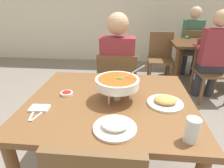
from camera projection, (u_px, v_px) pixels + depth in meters
dining_table_main at (110, 112)px, 1.37m from camera, size 1.16×0.99×0.77m
chair_diner_main at (117, 86)px, 2.14m from camera, size 0.44×0.44×0.90m
diner_main at (118, 66)px, 2.07m from camera, size 0.40×0.45×1.31m
curry_bowl at (117, 83)px, 1.27m from camera, size 0.33×0.30×0.26m
rice_plate at (115, 126)px, 1.01m from camera, size 0.24×0.24×0.06m
appetizer_plate at (165, 102)px, 1.25m from camera, size 0.24×0.24×0.06m
sauce_dish at (67, 93)px, 1.38m from camera, size 0.09×0.09×0.02m
napkin_folded at (40, 108)px, 1.20m from camera, size 0.12×0.09×0.02m
fork_utensil at (33, 113)px, 1.16m from camera, size 0.05×0.17×0.01m
spoon_utensil at (41, 113)px, 1.15m from camera, size 0.05×0.17×0.01m
drink_glass at (192, 131)px, 0.91m from camera, size 0.07×0.07×0.13m
dining_table_far at (200, 50)px, 3.20m from camera, size 1.00×0.80×0.77m
chair_bg_left at (210, 66)px, 2.80m from camera, size 0.48×0.48×0.90m
chair_bg_middle at (191, 50)px, 3.70m from camera, size 0.45×0.45×0.90m
chair_bg_right at (161, 55)px, 3.36m from camera, size 0.45×0.45×0.90m
patron_bg_left at (213, 52)px, 2.63m from camera, size 0.40×0.45×1.31m
patron_bg_middle at (192, 37)px, 3.64m from camera, size 0.40×0.45×1.31m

